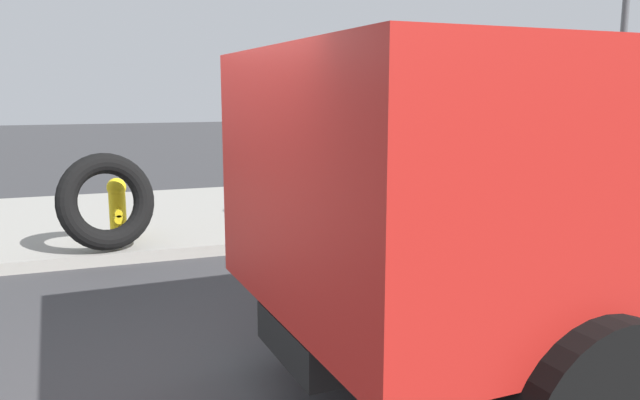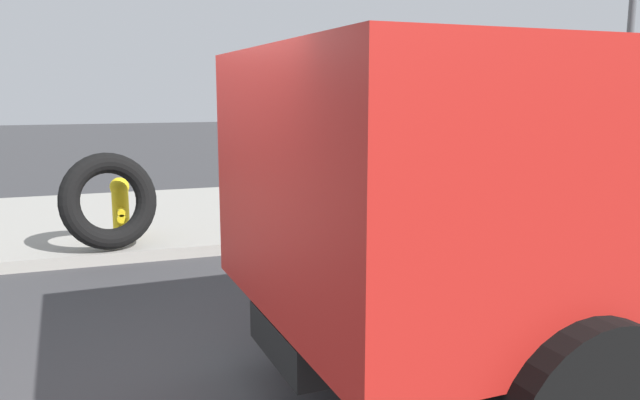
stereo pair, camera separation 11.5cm
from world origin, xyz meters
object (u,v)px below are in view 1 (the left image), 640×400
Objects in this scene: stop_sign at (352,127)px; street_light_pole at (626,8)px; fire_hydrant at (117,207)px; loose_tire at (106,202)px.

street_light_pole reaches higher than stop_sign.
stop_sign is at bearing -179.41° from street_light_pole.
fire_hydrant is 0.69× the size of loose_tire.
loose_tire is at bearing -176.76° from stop_sign.
street_light_pole is (4.99, 0.05, 1.89)m from stop_sign.
street_light_pole is at bearing 1.67° from loose_tire.
loose_tire is at bearing -178.33° from street_light_pole.
stop_sign is 5.34m from street_light_pole.
loose_tire is at bearing -104.68° from fire_hydrant.
street_light_pole is at bearing 0.59° from stop_sign.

